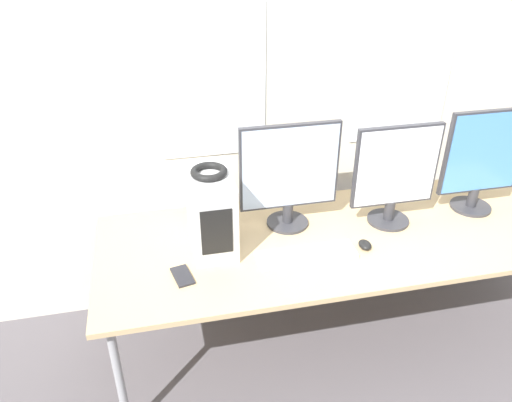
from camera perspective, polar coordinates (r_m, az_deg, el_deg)
name	(u,v)px	position (r m, az deg, el deg)	size (l,w,h in m)	color
ground_plane	(357,400)	(2.83, 11.42, -21.41)	(14.00, 14.00, 0.00)	#565156
wall_back	(309,85)	(2.87, 6.13, 13.01)	(8.00, 0.07, 2.70)	beige
desk	(337,241)	(2.66, 9.20, -4.59)	(2.46, 0.91, 0.73)	tan
pc_tower	(211,210)	(2.45, -5.17, -1.09)	(0.21, 0.39, 0.39)	silver
headphones	(209,172)	(2.35, -5.41, 3.36)	(0.17, 0.17, 0.03)	black
monitor_main	(289,174)	(2.55, 3.83, 3.09)	(0.52, 0.22, 0.57)	#333338
monitor_right_near	(395,174)	(2.68, 15.62, 2.96)	(0.46, 0.22, 0.55)	#333338
monitor_right_far	(482,160)	(2.96, 24.45, 4.33)	(0.46, 0.22, 0.58)	#333338
keyboard	(306,255)	(2.46, 5.78, -6.13)	(0.49, 0.14, 0.02)	silver
mouse	(365,245)	(2.57, 12.34, -4.90)	(0.06, 0.08, 0.03)	black
cell_phone	(182,276)	(2.36, -8.41, -8.47)	(0.11, 0.16, 0.01)	#232328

